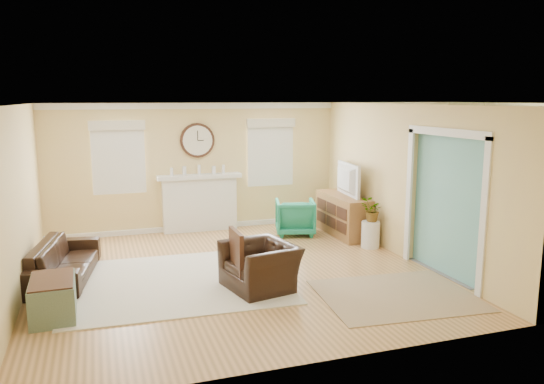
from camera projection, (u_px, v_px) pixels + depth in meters
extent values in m
plane|color=#9B6F3D|center=(324.00, 264.00, 8.71)|extent=(9.00, 9.00, 0.00)
cube|color=#EDD17E|center=(267.00, 164.00, 11.29)|extent=(9.00, 0.02, 2.60)
cube|color=#EDD17E|center=(440.00, 230.00, 5.69)|extent=(9.00, 0.02, 2.60)
cube|color=#EDD17E|center=(17.00, 204.00, 7.08)|extent=(0.02, 6.00, 2.60)
cube|color=white|center=(327.00, 104.00, 8.26)|extent=(9.00, 6.00, 0.02)
cube|color=#EDD17E|center=(366.00, 171.00, 10.26)|extent=(0.12, 3.20, 2.60)
cube|color=#EDD17E|center=(517.00, 211.00, 6.62)|extent=(0.12, 1.00, 2.60)
cube|color=#EDD17E|center=(451.00, 118.00, 7.74)|extent=(0.12, 1.80, 0.40)
cube|color=white|center=(409.00, 195.00, 8.78)|extent=(0.04, 0.12, 2.20)
cube|color=white|center=(484.00, 219.00, 7.10)|extent=(0.04, 0.12, 2.20)
cube|color=white|center=(447.00, 132.00, 7.75)|extent=(0.04, 1.92, 0.12)
cube|color=#63ACAB|center=(410.00, 181.00, 8.98)|extent=(0.02, 6.00, 2.60)
cube|color=white|center=(200.00, 204.00, 10.84)|extent=(1.50, 0.24, 1.10)
cube|color=white|center=(199.00, 176.00, 10.71)|extent=(1.70, 0.30, 0.08)
cube|color=black|center=(199.00, 206.00, 10.94)|extent=(0.85, 0.02, 0.75)
cube|color=gold|center=(200.00, 211.00, 10.85)|extent=(0.85, 0.02, 0.62)
cylinder|color=#3E251A|center=(197.00, 140.00, 10.70)|extent=(0.70, 0.06, 0.70)
cylinder|color=silver|center=(198.00, 141.00, 10.66)|extent=(0.60, 0.01, 0.60)
cube|color=black|center=(198.00, 136.00, 10.64)|extent=(0.02, 0.01, 0.20)
cube|color=black|center=(201.00, 140.00, 10.68)|extent=(0.12, 0.01, 0.02)
cube|color=white|center=(118.00, 158.00, 10.28)|extent=(0.90, 0.03, 1.30)
cube|color=white|center=(119.00, 158.00, 10.25)|extent=(1.00, 0.04, 1.40)
cube|color=beige|center=(117.00, 125.00, 10.10)|extent=(1.05, 0.10, 0.18)
cube|color=white|center=(270.00, 153.00, 11.24)|extent=(0.90, 0.03, 1.30)
cube|color=white|center=(270.00, 153.00, 11.21)|extent=(1.00, 0.04, 1.40)
cube|color=beige|center=(271.00, 123.00, 11.07)|extent=(1.05, 0.10, 0.18)
cube|color=white|center=(544.00, 184.00, 9.92)|extent=(0.03, 1.60, 2.10)
cube|color=white|center=(542.00, 184.00, 9.91)|extent=(0.03, 1.70, 2.20)
cylinder|color=gold|center=(484.00, 112.00, 9.22)|extent=(0.02, 0.02, 0.30)
sphere|color=white|center=(483.00, 127.00, 9.27)|extent=(0.30, 0.30, 0.30)
cube|color=beige|center=(176.00, 282.00, 7.85)|extent=(3.25, 2.85, 0.02)
cube|color=tan|center=(396.00, 295.00, 7.32)|extent=(2.21, 1.87, 0.01)
cube|color=slate|center=(470.00, 251.00, 9.43)|extent=(2.58, 3.22, 0.01)
imported|color=black|center=(65.00, 260.00, 7.97)|extent=(1.06, 2.03, 0.57)
imported|color=black|center=(260.00, 266.00, 7.56)|extent=(1.08, 1.18, 0.66)
imported|color=#1C7C69|center=(295.00, 217.00, 10.57)|extent=(0.93, 0.95, 0.70)
cube|color=slate|center=(53.00, 299.00, 6.57)|extent=(0.54, 0.87, 0.48)
cube|color=#3E251A|center=(52.00, 280.00, 6.53)|extent=(0.51, 0.82, 0.02)
cube|color=olive|center=(343.00, 215.00, 10.54)|extent=(0.52, 1.56, 0.80)
cube|color=#3E251A|center=(342.00, 213.00, 9.99)|extent=(0.01, 0.42, 0.22)
cube|color=#3E251A|center=(341.00, 227.00, 10.04)|extent=(0.01, 0.42, 0.22)
cube|color=#3E251A|center=(331.00, 208.00, 10.43)|extent=(0.01, 0.42, 0.22)
cube|color=#3E251A|center=(331.00, 222.00, 10.48)|extent=(0.01, 0.42, 0.22)
cube|color=#3E251A|center=(322.00, 204.00, 10.87)|extent=(0.01, 0.42, 0.22)
cube|color=#3E251A|center=(321.00, 217.00, 10.92)|extent=(0.01, 0.42, 0.22)
imported|color=black|center=(343.00, 179.00, 10.41)|extent=(0.26, 1.12, 0.64)
cylinder|color=white|center=(370.00, 235.00, 9.64)|extent=(0.33, 0.33, 0.49)
imported|color=#337F33|center=(371.00, 210.00, 9.56)|extent=(0.46, 0.43, 0.42)
imported|color=#3E251A|center=(471.00, 234.00, 9.38)|extent=(1.20, 1.90, 0.63)
cube|color=slate|center=(432.00, 214.00, 10.42)|extent=(0.48, 0.48, 0.05)
cube|color=slate|center=(433.00, 201.00, 10.38)|extent=(0.42, 0.12, 0.50)
cylinder|color=black|center=(436.00, 223.00, 10.66)|extent=(0.03, 0.03, 0.42)
cylinder|color=black|center=(444.00, 227.00, 10.33)|extent=(0.03, 0.03, 0.42)
cylinder|color=black|center=(420.00, 224.00, 10.60)|extent=(0.03, 0.03, 0.42)
cylinder|color=black|center=(427.00, 228.00, 10.27)|extent=(0.03, 0.03, 0.42)
cube|color=slate|center=(521.00, 243.00, 8.27)|extent=(0.52, 0.52, 0.05)
cube|color=slate|center=(522.00, 227.00, 8.22)|extent=(0.44, 0.15, 0.52)
cylinder|color=black|center=(515.00, 262.00, 8.12)|extent=(0.03, 0.03, 0.44)
cylinder|color=black|center=(503.00, 255.00, 8.47)|extent=(0.03, 0.03, 0.44)
cylinder|color=black|center=(537.00, 261.00, 8.15)|extent=(0.03, 0.03, 0.44)
cylinder|color=black|center=(524.00, 254.00, 8.50)|extent=(0.03, 0.03, 0.44)
cube|color=white|center=(440.00, 232.00, 9.04)|extent=(0.50, 0.50, 0.05)
cube|color=white|center=(441.00, 218.00, 9.00)|extent=(0.15, 0.41, 0.49)
cylinder|color=black|center=(425.00, 244.00, 9.13)|extent=(0.03, 0.03, 0.41)
cylinder|color=black|center=(438.00, 242.00, 9.31)|extent=(0.03, 0.03, 0.41)
cylinder|color=black|center=(441.00, 249.00, 8.86)|extent=(0.03, 0.03, 0.41)
cylinder|color=black|center=(454.00, 246.00, 9.04)|extent=(0.03, 0.03, 0.41)
cube|color=slate|center=(501.00, 225.00, 9.54)|extent=(0.46, 0.46, 0.05)
cube|color=slate|center=(502.00, 211.00, 9.50)|extent=(0.10, 0.42, 0.50)
cylinder|color=black|center=(514.00, 238.00, 9.51)|extent=(0.03, 0.03, 0.42)
cylinder|color=black|center=(501.00, 241.00, 9.36)|extent=(0.03, 0.03, 0.42)
cylinder|color=black|center=(499.00, 234.00, 9.81)|extent=(0.03, 0.03, 0.42)
cylinder|color=black|center=(486.00, 236.00, 9.66)|extent=(0.03, 0.03, 0.42)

